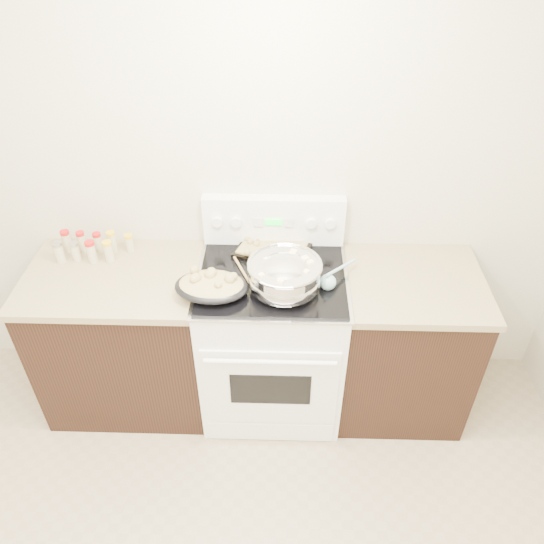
{
  "coord_description": "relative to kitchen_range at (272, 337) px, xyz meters",
  "views": [
    {
      "loc": [
        0.41,
        -0.7,
        2.62
      ],
      "look_at": [
        0.35,
        1.37,
        1.0
      ],
      "focal_mm": 35.0,
      "sensor_mm": 36.0,
      "label": 1
    }
  ],
  "objects": [
    {
      "name": "room_shell",
      "position": [
        -0.35,
        -1.42,
        1.21
      ],
      "size": [
        4.1,
        3.6,
        2.75
      ],
      "color": "beige",
      "rests_on": "ground"
    },
    {
      "name": "counter_left",
      "position": [
        -0.83,
        0.01,
        -0.03
      ],
      "size": [
        0.93,
        0.67,
        0.92
      ],
      "color": "black",
      "rests_on": "ground"
    },
    {
      "name": "counter_right",
      "position": [
        0.73,
        0.01,
        -0.03
      ],
      "size": [
        0.73,
        0.67,
        0.92
      ],
      "color": "black",
      "rests_on": "ground"
    },
    {
      "name": "kitchen_range",
      "position": [
        0.0,
        0.0,
        0.0
      ],
      "size": [
        0.78,
        0.73,
        1.22
      ],
      "color": "white",
      "rests_on": "ground"
    },
    {
      "name": "mixing_bowl",
      "position": [
        0.06,
        -0.12,
        0.54
      ],
      "size": [
        0.36,
        0.36,
        0.21
      ],
      "color": "silver",
      "rests_on": "kitchen_range"
    },
    {
      "name": "roasting_pan",
      "position": [
        -0.29,
        -0.16,
        0.5
      ],
      "size": [
        0.38,
        0.28,
        0.12
      ],
      "color": "black",
      "rests_on": "kitchen_range"
    },
    {
      "name": "baking_sheet",
      "position": [
        -0.01,
        0.19,
        0.47
      ],
      "size": [
        0.44,
        0.37,
        0.06
      ],
      "color": "black",
      "rests_on": "kitchen_range"
    },
    {
      "name": "wooden_spoon",
      "position": [
        -0.18,
        -0.05,
        0.46
      ],
      "size": [
        0.13,
        0.24,
        0.04
      ],
      "color": "tan",
      "rests_on": "kitchen_range"
    },
    {
      "name": "blue_ladle",
      "position": [
        0.28,
        -0.09,
        0.49
      ],
      "size": [
        0.2,
        0.24,
        0.1
      ],
      "color": "#81B3C1",
      "rests_on": "kitchen_range"
    },
    {
      "name": "spice_jars",
      "position": [
        -0.98,
        0.16,
        0.49
      ],
      "size": [
        0.4,
        0.16,
        0.13
      ],
      "color": "#BFB28C",
      "rests_on": "counter_left"
    }
  ]
}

